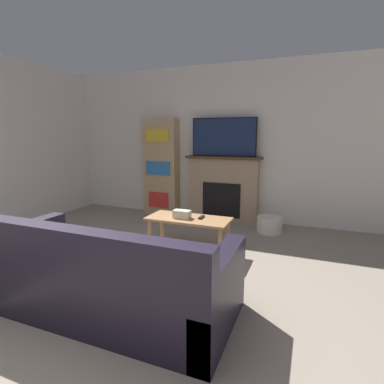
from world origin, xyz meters
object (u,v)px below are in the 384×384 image
Objects in this scene: coffee_table at (189,223)px; fireplace at (223,188)px; tv at (224,137)px; storage_basket at (269,224)px; couch at (105,279)px; bookshelf at (161,168)px.

fireplace is at bearing 89.85° from coffee_table.
coffee_table is (-0.00, -1.58, -1.08)m from tv.
tv is 2.84× the size of storage_basket.
fireplace is 1.07m from storage_basket.
bookshelf reaches higher than couch.
couch is 1.52m from coffee_table.
bookshelf is at bearing 169.57° from storage_basket.
couch reaches higher than coffee_table.
fireplace is 3.13m from couch.
coffee_table is (-0.00, -1.60, -0.19)m from fireplace.
fireplace is 3.35× the size of storage_basket.
couch is 5.53× the size of storage_basket.
bookshelf is (-1.21, 1.58, 0.51)m from coffee_table.
storage_basket is at bearing 68.84° from couch.
couch is at bearing -71.32° from bookshelf.
tv is 3.31m from couch.
bookshelf reaches higher than fireplace.
storage_basket is at bearing -23.73° from tv.
storage_basket is at bearing 53.53° from coffee_table.
fireplace is 1.61m from coffee_table.
fireplace is at bearing 1.03° from bookshelf.
tv is at bearing 89.85° from coffee_table.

